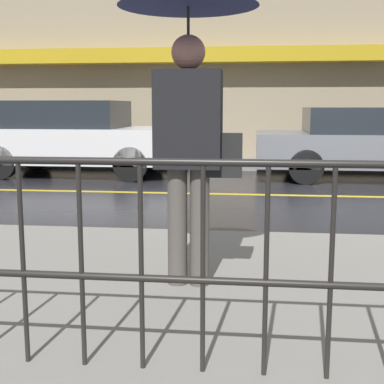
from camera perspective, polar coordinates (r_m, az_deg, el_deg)
The scene contains 7 objects.
ground_plane at distance 8.68m, azimuth 14.75°, elevation -0.43°, with size 80.00×80.00×0.00m, color black.
sidewalk_far at distance 12.62m, azimuth 12.25°, elevation 2.91°, with size 28.00×1.74×0.14m.
lane_marking at distance 8.68m, azimuth 14.75°, elevation -0.41°, with size 25.20×0.12×0.01m.
building_storefront at distance 13.63m, azimuth 12.27°, elevation 15.42°, with size 28.00×0.85×5.91m.
pedestrian at distance 3.70m, azimuth -0.29°, elevation 14.40°, with size 0.94×0.94×2.13m.
car_white at distance 11.21m, azimuth -12.24°, elevation 5.71°, with size 4.14×1.91×1.50m.
car_grey at distance 10.87m, azimuth 19.16°, elevation 5.02°, with size 4.69×1.86×1.37m.
Camera 1 is at (-1.23, -8.48, 1.40)m, focal length 50.00 mm.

